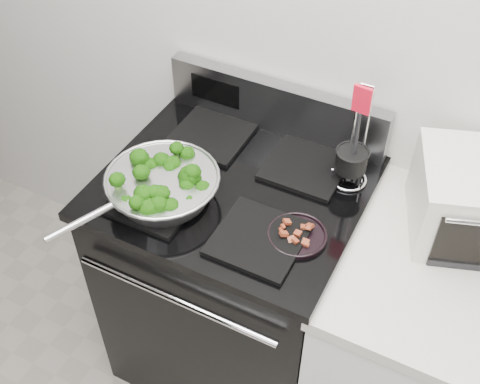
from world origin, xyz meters
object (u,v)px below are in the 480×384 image
Objects in this scene: gas_range at (235,276)px; utensil_holder at (351,165)px; skillet at (162,185)px; bacon_plate at (297,233)px.

utensil_holder is at bearing 29.07° from gas_range.
bacon_plate is (0.42, 0.04, -0.04)m from skillet.
gas_range is at bearing -144.23° from utensil_holder.
bacon_plate is (0.26, -0.11, 0.48)m from gas_range.
gas_range reaches higher than bacon_plate.
utensil_holder is (0.31, 0.17, 0.53)m from gas_range.
utensil_holder is (0.05, 0.29, 0.05)m from bacon_plate.
utensil_holder reaches higher than gas_range.
bacon_plate is at bearing -92.93° from utensil_holder.
skillet is at bearing -135.25° from gas_range.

